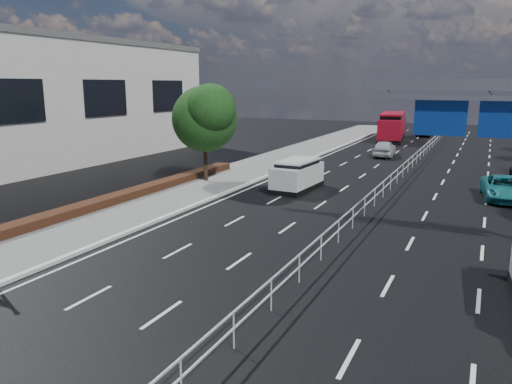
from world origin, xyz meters
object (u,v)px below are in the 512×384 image
at_px(red_bus, 392,126).
at_px(parked_car_teal, 504,188).
at_px(near_car_dark, 425,129).
at_px(white_minivan, 297,175).
at_px(near_car_silver, 384,148).

distance_m(red_bus, parked_car_teal, 32.05).
bearing_deg(parked_car_teal, near_car_dark, 97.20).
height_order(white_minivan, parked_car_teal, white_minivan).
height_order(red_bus, parked_car_teal, red_bus).
xyz_separation_m(white_minivan, parked_car_teal, (11.94, 2.55, -0.27)).
bearing_deg(parked_car_teal, near_car_silver, 116.79).
bearing_deg(red_bus, near_car_dark, 59.94).
relative_size(near_car_dark, parked_car_teal, 1.04).
distance_m(white_minivan, near_car_dark, 39.16).
distance_m(near_car_dark, parked_car_teal, 37.53).
height_order(red_bus, near_car_silver, red_bus).
height_order(white_minivan, near_car_dark, white_minivan).
xyz_separation_m(near_car_silver, parked_car_teal, (9.84, -15.06, -0.08)).
bearing_deg(near_car_dark, red_bus, 64.84).
relative_size(white_minivan, red_bus, 0.41).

